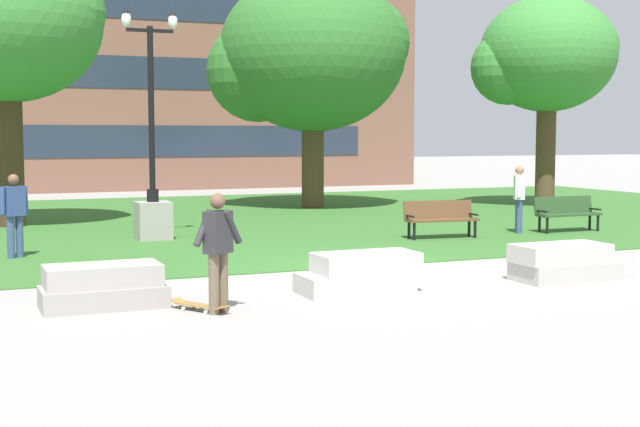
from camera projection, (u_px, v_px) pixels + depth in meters
ground_plane at (360, 267)px, 17.00m from camera, size 140.00×140.00×0.00m
grass_lawn at (214, 220)px, 26.17m from camera, size 40.00×20.00×0.02m
concrete_block_center at (103, 287)px, 13.04m from camera, size 1.80×0.90×0.64m
concrete_block_left at (360, 274)px, 14.30m from camera, size 1.92×0.90×0.64m
concrete_block_right at (563, 263)px, 15.48m from camera, size 1.84×0.90×0.64m
person_skateboarder at (218, 246)px, 12.59m from camera, size 0.80×0.43×1.71m
skateboard at (200, 305)px, 12.80m from camera, size 0.70×0.98×0.14m
park_bench_near_left at (440, 217)px, 21.58m from camera, size 1.84×0.71×0.90m
park_bench_near_right at (567, 211)px, 23.01m from camera, size 1.80×0.54×0.90m
lamp_post_right at (153, 194)px, 21.28m from camera, size 1.32×0.80×5.44m
tree_near_left at (4, 24)px, 23.85m from camera, size 5.36×5.11×7.70m
tree_near_right at (546, 56)px, 30.53m from camera, size 4.90×4.67×7.24m
tree_far_left at (310, 54)px, 30.00m from camera, size 6.61×6.30×7.94m
person_bystander_near_lawn at (519, 195)px, 22.63m from camera, size 0.45×0.57×1.71m
person_bystander_far_lawn at (14, 211)px, 18.08m from camera, size 0.60×0.40×1.71m
building_facade_distant at (164, 64)px, 39.72m from camera, size 24.89×1.03×11.24m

